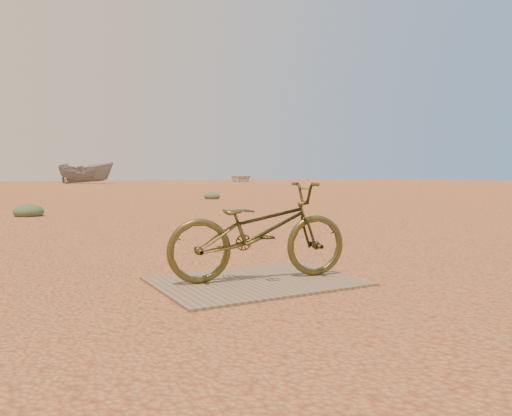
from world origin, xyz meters
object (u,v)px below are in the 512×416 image
plywood_board (256,281)px  boat_far_right (240,177)px  boat_mid_right (86,173)px  bicycle (259,231)px

plywood_board → boat_far_right: size_ratio=0.35×
boat_far_right → boat_mid_right: bearing=-141.0°
bicycle → boat_mid_right: (5.86, 42.14, 0.50)m
boat_mid_right → boat_far_right: 17.18m
boat_mid_right → boat_far_right: size_ratio=1.03×
bicycle → boat_far_right: 50.74m
boat_mid_right → plywood_board: bearing=-160.2°
plywood_board → boat_mid_right: 42.58m
bicycle → boat_far_right: (22.72, 45.36, 0.05)m
boat_far_right → plywood_board: bearing=-88.5°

